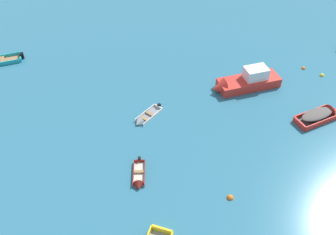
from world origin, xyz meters
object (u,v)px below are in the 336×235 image
at_px(rowboat_red_distant_center, 322,114).
at_px(mooring_buoy_far_field, 322,76).
at_px(mooring_buoy_outer_edge, 303,69).
at_px(rowboat_maroon_back_row_right, 139,180).
at_px(mooring_buoy_between_boats_left, 230,198).
at_px(motor_launch_red_cluster_outer, 244,82).
at_px(rowboat_white_outer_right, 143,119).

distance_m(rowboat_red_distant_center, mooring_buoy_far_field, 6.48).
relative_size(rowboat_red_distant_center, mooring_buoy_outer_edge, 10.37).
bearing_deg(mooring_buoy_outer_edge, rowboat_red_distant_center, -90.36).
bearing_deg(rowboat_maroon_back_row_right, mooring_buoy_far_field, 40.33).
xyz_separation_m(mooring_buoy_outer_edge, mooring_buoy_between_boats_left, (-8.49, -16.28, 0.00)).
relative_size(rowboat_maroon_back_row_right, mooring_buoy_between_boats_left, 6.16).
height_order(rowboat_maroon_back_row_right, rowboat_red_distant_center, rowboat_red_distant_center).
bearing_deg(motor_launch_red_cluster_outer, rowboat_red_distant_center, -31.65).
relative_size(rowboat_maroon_back_row_right, mooring_buoy_outer_edge, 6.89).
distance_m(motor_launch_red_cluster_outer, mooring_buoy_outer_edge, 7.31).
relative_size(motor_launch_red_cluster_outer, rowboat_maroon_back_row_right, 2.35).
distance_m(rowboat_white_outer_right, mooring_buoy_far_field, 18.57).
bearing_deg(mooring_buoy_far_field, motor_launch_red_cluster_outer, -163.48).
bearing_deg(mooring_buoy_between_boats_left, motor_launch_red_cluster_outer, 80.67).
distance_m(rowboat_red_distant_center, mooring_buoy_outer_edge, 7.41).
height_order(rowboat_maroon_back_row_right, rowboat_white_outer_right, rowboat_white_outer_right).
xyz_separation_m(motor_launch_red_cluster_outer, rowboat_maroon_back_row_right, (-8.62, -11.71, -0.52)).
bearing_deg(mooring_buoy_far_field, mooring_buoy_between_boats_left, -123.59).
height_order(rowboat_white_outer_right, mooring_buoy_outer_edge, rowboat_white_outer_right).
xyz_separation_m(rowboat_maroon_back_row_right, mooring_buoy_outer_edge, (15.00, 15.21, -0.13)).
distance_m(mooring_buoy_outer_edge, mooring_buoy_far_field, 1.94).
distance_m(rowboat_maroon_back_row_right, mooring_buoy_outer_edge, 21.36).
distance_m(motor_launch_red_cluster_outer, rowboat_maroon_back_row_right, 14.55).
bearing_deg(rowboat_red_distant_center, motor_launch_red_cluster_outer, 148.35).
height_order(motor_launch_red_cluster_outer, rowboat_maroon_back_row_right, motor_launch_red_cluster_outer).
bearing_deg(rowboat_maroon_back_row_right, motor_launch_red_cluster_outer, 53.66).
distance_m(mooring_buoy_outer_edge, mooring_buoy_between_boats_left, 18.36).
xyz_separation_m(motor_launch_red_cluster_outer, rowboat_white_outer_right, (-8.99, -5.21, -0.52)).
distance_m(mooring_buoy_far_field, mooring_buoy_between_boats_left, 18.18).
height_order(rowboat_white_outer_right, rowboat_red_distant_center, rowboat_red_distant_center).
bearing_deg(mooring_buoy_far_field, rowboat_white_outer_right, -155.93).
relative_size(motor_launch_red_cluster_outer, mooring_buoy_far_field, 14.96).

